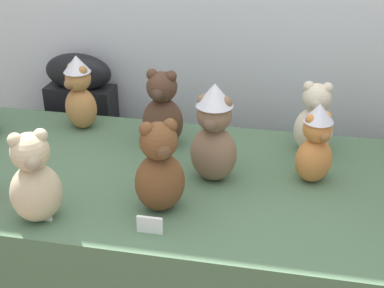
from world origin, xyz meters
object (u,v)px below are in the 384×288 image
(teddy_bear_mocha, at_px, (214,134))
(teddy_bear_sand, at_px, (34,180))
(teddy_bear_ginger, at_px, (316,144))
(teddy_bear_chestnut, at_px, (160,169))
(teddy_bear_cream, at_px, (314,120))
(teddy_bear_caramel, at_px, (79,93))
(teddy_bear_cocoa, at_px, (162,111))
(instrument_case, at_px, (87,157))
(display_table, at_px, (192,270))

(teddy_bear_mocha, height_order, teddy_bear_sand, teddy_bear_mocha)
(teddy_bear_ginger, relative_size, teddy_bear_chestnut, 0.94)
(teddy_bear_cream, relative_size, teddy_bear_caramel, 0.91)
(teddy_bear_sand, bearing_deg, teddy_bear_cocoa, 31.11)
(instrument_case, height_order, teddy_bear_ginger, teddy_bear_ginger)
(teddy_bear_chestnut, relative_size, teddy_bear_caramel, 1.00)
(instrument_case, height_order, teddy_bear_chestnut, teddy_bear_chestnut)
(instrument_case, height_order, teddy_bear_sand, teddy_bear_sand)
(teddy_bear_cream, bearing_deg, teddy_bear_cocoa, -173.00)
(display_table, relative_size, teddy_bear_caramel, 6.51)
(teddy_bear_mocha, distance_m, teddy_bear_caramel, 0.60)
(teddy_bear_mocha, height_order, teddy_bear_caramel, teddy_bear_mocha)
(teddy_bear_mocha, bearing_deg, teddy_bear_sand, -140.23)
(teddy_bear_mocha, bearing_deg, teddy_bear_caramel, 158.06)
(teddy_bear_chestnut, distance_m, teddy_bear_sand, 0.33)
(instrument_case, distance_m, teddy_bear_chestnut, 0.95)
(instrument_case, xyz_separation_m, teddy_bear_cocoa, (0.43, -0.32, 0.40))
(teddy_bear_cream, distance_m, teddy_bear_ginger, 0.19)
(teddy_bear_chestnut, bearing_deg, teddy_bear_sand, 170.40)
(instrument_case, xyz_separation_m, teddy_bear_chestnut, (0.52, -0.70, 0.40))
(display_table, distance_m, teddy_bear_sand, 0.69)
(teddy_bear_cocoa, bearing_deg, display_table, -50.64)
(teddy_bear_ginger, distance_m, teddy_bear_chestnut, 0.48)
(teddy_bear_cream, height_order, teddy_bear_chestnut, teddy_bear_chestnut)
(instrument_case, xyz_separation_m, teddy_bear_sand, (0.20, -0.81, 0.40))
(instrument_case, relative_size, teddy_bear_mocha, 3.00)
(display_table, relative_size, instrument_case, 1.90)
(instrument_case, relative_size, teddy_bear_caramel, 3.42)
(instrument_case, height_order, teddy_bear_cocoa, teddy_bear_cocoa)
(teddy_bear_cream, distance_m, teddy_bear_chestnut, 0.60)
(teddy_bear_mocha, distance_m, teddy_bear_ginger, 0.31)
(teddy_bear_mocha, bearing_deg, teddy_bear_cream, 43.56)
(teddy_bear_ginger, distance_m, teddy_bear_cocoa, 0.53)
(instrument_case, xyz_separation_m, teddy_bear_ginger, (0.94, -0.46, 0.40))
(teddy_bear_sand, bearing_deg, teddy_bear_mocha, 0.81)
(display_table, height_order, teddy_bear_mocha, teddy_bear_mocha)
(display_table, bearing_deg, teddy_bear_cream, 34.56)
(teddy_bear_caramel, bearing_deg, instrument_case, 142.20)
(instrument_case, height_order, teddy_bear_cream, teddy_bear_cream)
(teddy_bear_chestnut, bearing_deg, instrument_case, 96.91)
(display_table, xyz_separation_m, teddy_bear_ginger, (0.37, 0.06, 0.50))
(display_table, distance_m, teddy_bear_mocha, 0.53)
(teddy_bear_ginger, height_order, teddy_bear_chestnut, teddy_bear_chestnut)
(display_table, xyz_separation_m, teddy_bear_mocha, (0.06, 0.01, 0.53))
(display_table, relative_size, teddy_bear_ginger, 6.98)
(teddy_bear_caramel, bearing_deg, teddy_bear_cream, 27.31)
(teddy_bear_mocha, distance_m, teddy_bear_cocoa, 0.28)
(display_table, xyz_separation_m, teddy_bear_cream, (0.36, 0.25, 0.49))
(instrument_case, bearing_deg, teddy_bear_cocoa, -34.47)
(teddy_bear_ginger, height_order, teddy_bear_caramel, teddy_bear_caramel)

